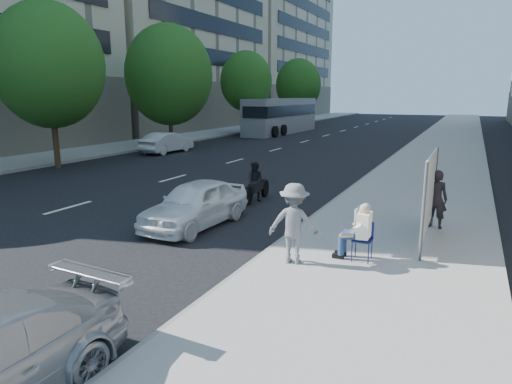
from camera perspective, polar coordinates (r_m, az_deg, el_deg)
The scene contains 16 objects.
ground at distance 11.07m, azimuth -6.83°, elevation -7.76°, with size 160.00×160.00×0.00m, color black.
near_sidewalk at distance 29.07m, azimuth 21.95°, elevation 4.02°, with size 5.00×120.00×0.15m, color gray.
far_sidewalk at distance 36.63m, azimuth -12.57°, elevation 6.12°, with size 4.50×120.00×0.15m, color gray.
far_bldg_north at distance 79.89m, azimuth -1.53°, elevation 19.55°, with size 22.00×28.00×28.00m, color beige.
tree_far_b at distance 25.61m, azimuth -24.48°, elevation 14.20°, with size 5.40×5.40×8.24m.
tree_far_c at distance 33.04m, azimuth -10.84°, elevation 14.17°, with size 6.00×6.00×8.47m.
tree_far_d at distance 43.34m, azimuth -1.23°, elevation 13.67°, with size 4.80×4.80×7.65m.
tree_far_e at distance 56.21m, azimuth 5.31°, elevation 13.18°, with size 5.40×5.40×7.89m.
seated_protester at distance 10.30m, azimuth 12.65°, elevation -4.41°, with size 0.83×1.12×1.31m.
jogger at distance 9.87m, azimuth 4.78°, elevation -3.93°, with size 1.13×0.65×1.76m, color slate.
pedestrian_woman at distance 13.34m, azimuth 21.59°, elevation -0.82°, with size 0.59×0.39×1.61m, color black.
protest_banner at distance 11.91m, azimuth 20.84°, elevation -0.05°, with size 0.08×3.06×2.20m.
white_sedan_near at distance 13.24m, azimuth -7.55°, elevation -1.44°, with size 1.57×3.91×1.33m, color white.
white_sedan_mid at distance 30.27m, azimuth -11.07°, elevation 6.09°, with size 1.41×4.04×1.33m, color silver.
motorcycle at distance 16.20m, azimuth 0.01°, elevation 1.07°, with size 0.76×2.05×1.42m.
bus at distance 44.92m, azimuth 3.20°, elevation 9.46°, with size 3.04×12.14×3.30m.
Camera 1 is at (5.59, -8.79, 3.76)m, focal length 32.00 mm.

